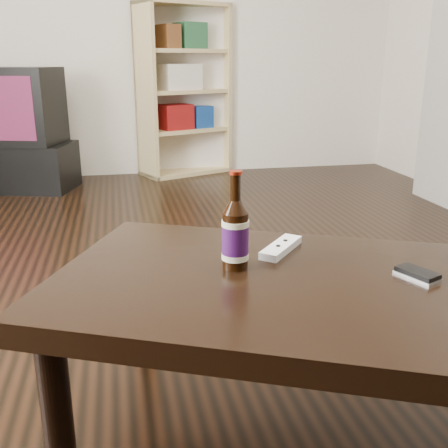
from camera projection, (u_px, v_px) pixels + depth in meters
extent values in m
cube|color=black|center=(141.00, 336.00, 1.99)|extent=(5.00, 6.00, 0.01)
cube|color=silver|center=(114.00, 16.00, 4.40)|extent=(5.00, 0.02, 2.70)
cube|color=black|center=(15.00, 166.00, 4.19)|extent=(1.02, 0.71, 0.37)
cube|color=black|center=(7.00, 106.00, 4.05)|extent=(0.88, 0.68, 0.58)
cube|color=tan|center=(145.00, 93.00, 4.43)|extent=(0.17, 0.35, 1.47)
cube|color=tan|center=(219.00, 90.00, 4.84)|extent=(0.17, 0.35, 1.47)
cube|color=tan|center=(182.00, 4.00, 4.42)|extent=(0.87, 0.64, 0.03)
cube|color=tan|center=(186.00, 171.00, 4.85)|extent=(0.87, 0.64, 0.03)
cube|color=tan|center=(175.00, 90.00, 4.76)|extent=(0.74, 0.34, 1.47)
cube|color=tan|center=(185.00, 130.00, 4.74)|extent=(0.79, 0.58, 0.03)
cube|color=tan|center=(184.00, 91.00, 4.64)|extent=(0.79, 0.58, 0.03)
cube|color=tan|center=(183.00, 51.00, 4.53)|extent=(0.79, 0.58, 0.03)
cube|color=maroon|center=(175.00, 117.00, 4.62)|extent=(0.34, 0.31, 0.21)
cube|color=navy|center=(199.00, 116.00, 4.76)|extent=(0.25, 0.28, 0.19)
cube|color=silver|center=(179.00, 77.00, 4.55)|extent=(0.40, 0.34, 0.21)
cube|color=#235834|center=(190.00, 36.00, 4.51)|extent=(0.30, 0.30, 0.21)
cube|color=brown|center=(168.00, 37.00, 4.40)|extent=(0.21, 0.26, 0.19)
cube|color=black|center=(301.00, 291.00, 1.32)|extent=(1.45, 1.18, 0.06)
cylinder|color=black|center=(57.00, 410.00, 1.24)|extent=(0.10, 0.10, 0.41)
cylinder|color=black|center=(143.00, 306.00, 1.77)|extent=(0.10, 0.10, 0.41)
cylinder|color=black|center=(235.00, 241.00, 1.37)|extent=(0.07, 0.07, 0.15)
cylinder|color=#350E46|center=(235.00, 240.00, 1.37)|extent=(0.08, 0.08, 0.09)
cylinder|color=beige|center=(235.00, 223.00, 1.35)|extent=(0.08, 0.08, 0.02)
cylinder|color=beige|center=(235.00, 256.00, 1.38)|extent=(0.08, 0.08, 0.02)
cone|color=black|center=(235.00, 207.00, 1.34)|extent=(0.07, 0.07, 0.03)
cylinder|color=black|center=(236.00, 187.00, 1.32)|extent=(0.03, 0.03, 0.07)
cylinder|color=maroon|center=(236.00, 173.00, 1.31)|extent=(0.04, 0.04, 0.01)
cube|color=#B5B5B8|center=(417.00, 276.00, 1.33)|extent=(0.09, 0.12, 0.01)
cube|color=black|center=(417.00, 273.00, 1.33)|extent=(0.09, 0.12, 0.02)
cylinder|color=#B5B5B8|center=(428.00, 275.00, 1.30)|extent=(0.03, 0.03, 0.00)
cube|color=white|center=(281.00, 247.00, 1.51)|extent=(0.17, 0.18, 0.02)
cylinder|color=black|center=(285.00, 240.00, 1.53)|extent=(0.02, 0.02, 0.00)
cylinder|color=black|center=(278.00, 246.00, 1.49)|extent=(0.02, 0.02, 0.00)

